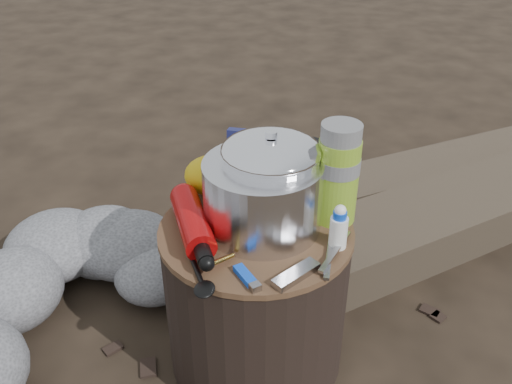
# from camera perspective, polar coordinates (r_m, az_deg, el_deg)

# --- Properties ---
(ground) EXTENTS (60.00, 60.00, 0.00)m
(ground) POSITION_cam_1_polar(r_m,az_deg,el_deg) (1.46, 0.00, -16.29)
(ground) COLOR black
(ground) RESTS_ON ground
(stump) EXTENTS (0.42, 0.42, 0.39)m
(stump) POSITION_cam_1_polar(r_m,az_deg,el_deg) (1.32, 0.00, -10.65)
(stump) COLOR black
(stump) RESTS_ON ground
(rock_ring) EXTENTS (0.49, 1.07, 0.21)m
(rock_ring) POSITION_cam_1_polar(r_m,az_deg,el_deg) (1.42, -20.24, -14.45)
(rock_ring) COLOR slate
(rock_ring) RESTS_ON ground
(log_main) EXTENTS (1.53, 1.18, 0.14)m
(log_main) POSITION_cam_1_polar(r_m,az_deg,el_deg) (1.86, 17.85, -2.99)
(log_main) COLOR #3F3428
(log_main) RESTS_ON ground
(log_small) EXTENTS (1.10, 0.77, 0.10)m
(log_small) POSITION_cam_1_polar(r_m,az_deg,el_deg) (2.21, 18.08, 2.16)
(log_small) COLOR #3F3428
(log_small) RESTS_ON ground
(foil_windscreen) EXTENTS (0.25, 0.25, 0.15)m
(foil_windscreen) POSITION_cam_1_polar(r_m,az_deg,el_deg) (1.17, 0.68, -0.35)
(foil_windscreen) COLOR silver
(foil_windscreen) RESTS_ON stump
(camping_pot) EXTENTS (0.20, 0.20, 0.20)m
(camping_pot) POSITION_cam_1_polar(r_m,az_deg,el_deg) (1.17, 1.51, 1.24)
(camping_pot) COLOR white
(camping_pot) RESTS_ON stump
(fuel_bottle) EXTENTS (0.16, 0.27, 0.06)m
(fuel_bottle) POSITION_cam_1_polar(r_m,az_deg,el_deg) (1.17, -6.57, -3.04)
(fuel_bottle) COLOR #AE090A
(fuel_bottle) RESTS_ON stump
(thermos) EXTENTS (0.09, 0.09, 0.22)m
(thermos) POSITION_cam_1_polar(r_m,az_deg,el_deg) (1.18, 8.43, 1.85)
(thermos) COLOR #81AA26
(thermos) RESTS_ON stump
(travel_mug) EXTENTS (0.09, 0.09, 0.13)m
(travel_mug) POSITION_cam_1_polar(r_m,az_deg,el_deg) (1.28, 5.16, 2.10)
(travel_mug) COLOR black
(travel_mug) RESTS_ON stump
(stuff_sack) EXTENTS (0.14, 0.11, 0.09)m
(stuff_sack) POSITION_cam_1_polar(r_m,az_deg,el_deg) (1.30, -4.39, 1.70)
(stuff_sack) COLOR gold
(stuff_sack) RESTS_ON stump
(food_pouch) EXTENTS (0.12, 0.04, 0.14)m
(food_pouch) POSITION_cam_1_polar(r_m,az_deg,el_deg) (1.31, -0.51, 3.32)
(food_pouch) COLOR #161A4B
(food_pouch) RESTS_ON stump
(lighter) EXTENTS (0.06, 0.07, 0.01)m
(lighter) POSITION_cam_1_polar(r_m,az_deg,el_deg) (1.06, -1.14, -8.56)
(lighter) COLOR blue
(lighter) RESTS_ON stump
(multitool) EXTENTS (0.09, 0.10, 0.01)m
(multitool) POSITION_cam_1_polar(r_m,az_deg,el_deg) (1.07, 4.14, -8.47)
(multitool) COLOR #9D9CA1
(multitool) RESTS_ON stump
(pot_grabber) EXTENTS (0.07, 0.15, 0.01)m
(pot_grabber) POSITION_cam_1_polar(r_m,az_deg,el_deg) (1.12, 7.55, -6.35)
(pot_grabber) COLOR #9D9CA1
(pot_grabber) RESTS_ON stump
(spork) EXTENTS (0.10, 0.15, 0.01)m
(spork) POSITION_cam_1_polar(r_m,az_deg,el_deg) (1.09, -6.30, -7.53)
(spork) COLOR black
(spork) RESTS_ON stump
(squeeze_bottle) EXTENTS (0.04, 0.04, 0.09)m
(squeeze_bottle) POSITION_cam_1_polar(r_m,az_deg,el_deg) (1.13, 8.51, -3.75)
(squeeze_bottle) COLOR white
(squeeze_bottle) RESTS_ON stump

